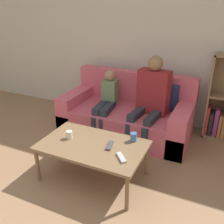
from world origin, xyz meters
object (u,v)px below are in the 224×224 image
(tv_remote_0, at_px, (110,145))
(cup_far, at_px, (69,135))
(tv_remote_1, at_px, (121,158))
(person_adult, at_px, (151,95))
(cup_near, at_px, (133,137))
(couch, at_px, (128,114))
(coffee_table, at_px, (93,147))
(person_child, at_px, (107,101))

(tv_remote_0, bearing_deg, cup_far, 171.43)
(tv_remote_0, relative_size, tv_remote_1, 1.11)
(person_adult, xyz_separation_m, cup_far, (-0.59, -1.09, -0.19))
(person_adult, relative_size, cup_near, 12.13)
(cup_far, xyz_separation_m, tv_remote_1, (0.66, -0.12, -0.03))
(cup_near, bearing_deg, tv_remote_1, -88.65)
(couch, height_order, person_adult, person_adult)
(cup_near, xyz_separation_m, tv_remote_0, (-0.18, -0.21, -0.04))
(coffee_table, height_order, cup_near, cup_near)
(tv_remote_0, bearing_deg, person_adult, 71.00)
(person_child, height_order, tv_remote_0, person_child)
(cup_near, bearing_deg, couch, 114.57)
(coffee_table, height_order, person_child, person_child)
(couch, height_order, cup_near, couch)
(coffee_table, height_order, person_adult, person_adult)
(couch, distance_m, person_child, 0.38)
(coffee_table, relative_size, cup_near, 11.53)
(person_adult, height_order, cup_far, person_adult)
(couch, relative_size, tv_remote_1, 11.49)
(couch, relative_size, person_adult, 1.57)
(cup_near, height_order, tv_remote_0, cup_near)
(person_child, xyz_separation_m, tv_remote_0, (0.51, -0.98, -0.06))
(person_adult, distance_m, person_child, 0.65)
(person_adult, distance_m, tv_remote_1, 1.23)
(coffee_table, bearing_deg, person_child, 107.99)
(couch, bearing_deg, tv_remote_0, -78.00)
(person_child, relative_size, cup_far, 10.29)
(couch, height_order, person_child, person_child)
(coffee_table, relative_size, person_child, 1.22)
(cup_near, bearing_deg, person_adult, 94.49)
(couch, height_order, cup_far, couch)
(couch, distance_m, cup_far, 1.21)
(couch, relative_size, cup_far, 20.79)
(coffee_table, distance_m, cup_far, 0.30)
(person_adult, height_order, person_child, person_adult)
(person_child, relative_size, tv_remote_0, 5.13)
(couch, relative_size, cup_near, 19.06)
(person_adult, bearing_deg, person_child, -167.04)
(tv_remote_1, bearing_deg, cup_near, 49.77)
(coffee_table, distance_m, person_adult, 1.16)
(cup_far, relative_size, tv_remote_0, 0.50)
(cup_near, bearing_deg, cup_far, -159.91)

